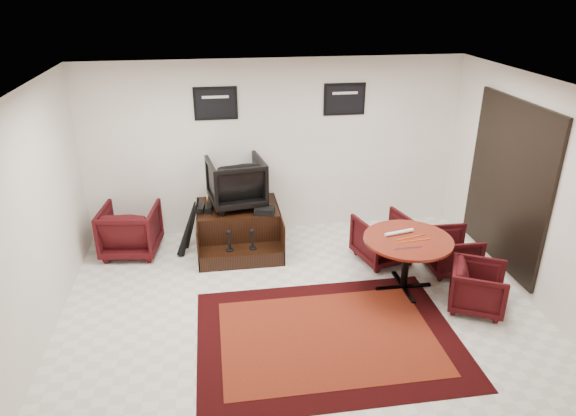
% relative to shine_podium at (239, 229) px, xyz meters
% --- Properties ---
extents(ground, '(6.00, 6.00, 0.00)m').
position_rel_shine_podium_xyz_m(ground, '(0.66, -1.91, -0.30)').
color(ground, beige).
rests_on(ground, ground).
extents(room_shell, '(6.02, 5.02, 2.81)m').
position_rel_shine_podium_xyz_m(room_shell, '(1.07, -1.79, 1.49)').
color(room_shell, beige).
rests_on(room_shell, ground).
extents(area_rug, '(3.04, 2.28, 0.01)m').
position_rel_shine_podium_xyz_m(area_rug, '(0.88, -2.45, -0.29)').
color(area_rug, black).
rests_on(area_rug, ground).
extents(shine_podium, '(1.26, 1.29, 0.65)m').
position_rel_shine_podium_xyz_m(shine_podium, '(0.00, 0.00, 0.00)').
color(shine_podium, black).
rests_on(shine_podium, ground).
extents(shine_chair, '(0.92, 0.88, 0.84)m').
position_rel_shine_podium_xyz_m(shine_chair, '(0.00, 0.14, 0.77)').
color(shine_chair, black).
rests_on(shine_chair, shine_podium).
extents(shoes_pair, '(0.24, 0.27, 0.09)m').
position_rel_shine_podium_xyz_m(shoes_pair, '(-0.49, -0.03, 0.39)').
color(shoes_pair, black).
rests_on(shoes_pair, shine_podium).
extents(polish_kit, '(0.33, 0.27, 0.10)m').
position_rel_shine_podium_xyz_m(polish_kit, '(0.39, -0.26, 0.40)').
color(polish_kit, black).
rests_on(polish_kit, shine_podium).
extents(umbrella_black, '(0.34, 0.13, 0.91)m').
position_rel_shine_podium_xyz_m(umbrella_black, '(-0.77, -0.19, 0.16)').
color(umbrella_black, black).
rests_on(umbrella_black, ground).
extents(umbrella_hooked, '(0.32, 0.12, 0.86)m').
position_rel_shine_podium_xyz_m(umbrella_hooked, '(-0.71, 0.06, 0.13)').
color(umbrella_hooked, black).
rests_on(umbrella_hooked, ground).
extents(armchair_side, '(0.90, 0.86, 0.84)m').
position_rel_shine_podium_xyz_m(armchair_side, '(-1.63, 0.04, 0.12)').
color(armchair_side, black).
rests_on(armchair_side, ground).
extents(meeting_table, '(1.16, 1.16, 0.76)m').
position_rel_shine_podium_xyz_m(meeting_table, '(2.13, -1.56, 0.37)').
color(meeting_table, '#4F130B').
rests_on(meeting_table, ground).
extents(table_chair_back, '(0.89, 0.86, 0.76)m').
position_rel_shine_podium_xyz_m(table_chair_back, '(2.10, -0.75, 0.08)').
color(table_chair_back, black).
rests_on(table_chair_back, ground).
extents(table_chair_window, '(0.62, 0.66, 0.67)m').
position_rel_shine_podium_xyz_m(table_chair_window, '(2.97, -1.21, 0.04)').
color(table_chair_window, black).
rests_on(table_chair_window, ground).
extents(table_chair_corner, '(0.84, 0.86, 0.67)m').
position_rel_shine_podium_xyz_m(table_chair_corner, '(2.88, -2.15, 0.04)').
color(table_chair_corner, black).
rests_on(table_chair_corner, ground).
extents(paper_roll, '(0.42, 0.14, 0.05)m').
position_rel_shine_podium_xyz_m(paper_roll, '(2.06, -1.42, 0.49)').
color(paper_roll, silver).
rests_on(paper_roll, meeting_table).
extents(table_clutter, '(0.57, 0.36, 0.01)m').
position_rel_shine_podium_xyz_m(table_clutter, '(2.15, -1.64, 0.47)').
color(table_clutter, '#DE580C').
rests_on(table_clutter, meeting_table).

